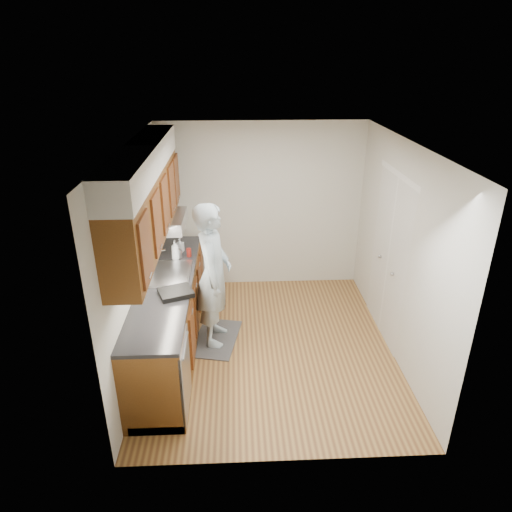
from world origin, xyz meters
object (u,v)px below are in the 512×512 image
at_px(soda_can, 189,253).
at_px(dish_rack, 176,293).
at_px(soap_bottle_b, 180,245).
at_px(soap_bottle_a, 175,250).
at_px(person, 213,266).
at_px(steel_can, 180,254).

bearing_deg(soda_can, dish_rack, -93.23).
bearing_deg(soap_bottle_b, soda_can, -51.99).
bearing_deg(soap_bottle_a, person, -40.52).
bearing_deg(steel_can, soap_bottle_b, 93.21).
relative_size(soap_bottle_b, steel_can, 1.63).
distance_m(steel_can, dish_rack, 0.99).
relative_size(soap_bottle_b, dish_rack, 0.53).
bearing_deg(soap_bottle_b, dish_rack, -86.53).
bearing_deg(soda_can, soap_bottle_b, 128.01).
distance_m(soap_bottle_b, steel_can, 0.20).
relative_size(person, soap_bottle_b, 10.97).
relative_size(soda_can, steel_can, 0.97).
relative_size(person, dish_rack, 5.85).
relative_size(soap_bottle_a, steel_can, 2.29).
bearing_deg(soda_can, person, -56.85).
bearing_deg(person, dish_rack, 147.23).
height_order(soap_bottle_a, steel_can, soap_bottle_a).
height_order(soda_can, steel_can, steel_can).
distance_m(soap_bottle_a, steel_can, 0.10).
xyz_separation_m(person, soda_can, (-0.33, 0.51, -0.04)).
xyz_separation_m(person, dish_rack, (-0.39, -0.51, -0.07)).
distance_m(soap_bottle_a, soda_can, 0.20).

